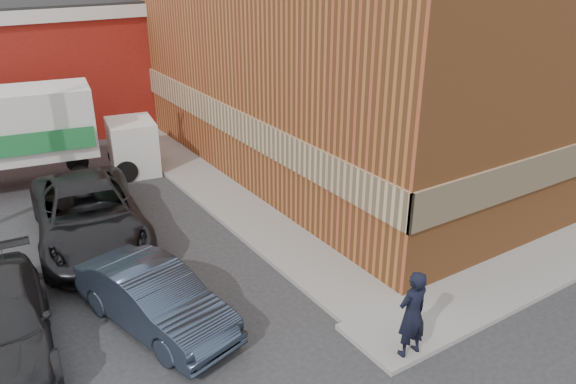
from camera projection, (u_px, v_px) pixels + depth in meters
ground at (353, 321)px, 12.58m from camera, size 90.00×90.00×0.00m
brick_building at (383, 31)px, 21.83m from camera, size 14.25×18.25×9.36m
sidewalk_west at (205, 183)px, 19.77m from camera, size 1.80×18.00×0.12m
man at (412, 314)px, 11.05m from camera, size 0.71×0.47×1.91m
sedan at (155, 299)px, 12.17m from camera, size 2.54×4.49×1.40m
suv_a at (89, 215)px, 15.63m from camera, size 3.56×6.37×1.68m
box_truck at (32, 131)px, 18.96m from camera, size 7.17×3.16×3.42m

